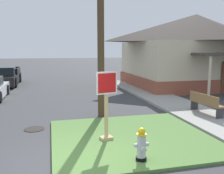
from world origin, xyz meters
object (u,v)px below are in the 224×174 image
at_px(stop_sign, 106,108).
at_px(pickup_truck_black, 5,77).
at_px(street_bench, 205,103).
at_px(fire_hydrant, 141,145).
at_px(manhole_cover, 34,129).

xyz_separation_m(stop_sign, pickup_truck_black, (-5.15, 13.99, -0.45)).
bearing_deg(pickup_truck_black, street_bench, -50.96).
xyz_separation_m(fire_hydrant, manhole_cover, (-2.75, 3.43, -0.46)).
relative_size(fire_hydrant, stop_sign, 0.40).
xyz_separation_m(fire_hydrant, stop_sign, (-0.52, 1.63, 0.60)).
bearing_deg(manhole_cover, pickup_truck_black, 103.47).
xyz_separation_m(manhole_cover, street_bench, (6.92, 0.05, 0.59)).
xyz_separation_m(fire_hydrant, pickup_truck_black, (-5.67, 15.62, 0.15)).
bearing_deg(pickup_truck_black, stop_sign, -69.78).
bearing_deg(street_bench, fire_hydrant, -140.18).
height_order(stop_sign, pickup_truck_black, stop_sign).
height_order(fire_hydrant, pickup_truck_black, pickup_truck_black).
distance_m(fire_hydrant, street_bench, 5.43).
relative_size(fire_hydrant, manhole_cover, 1.19).
relative_size(stop_sign, pickup_truck_black, 0.38).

